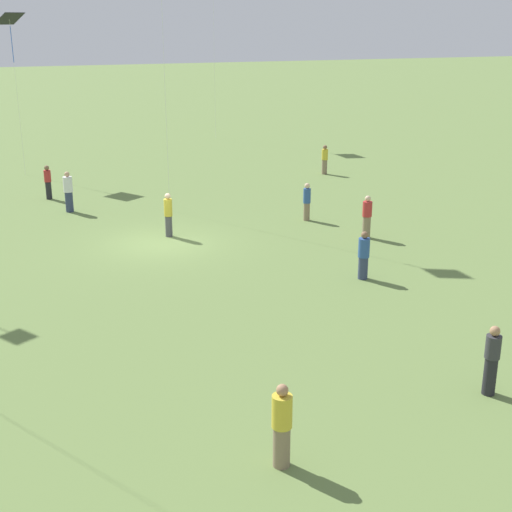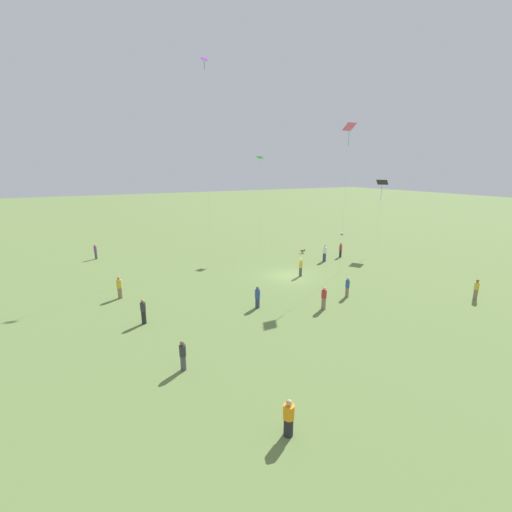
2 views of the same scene
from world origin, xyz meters
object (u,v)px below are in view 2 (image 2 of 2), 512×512
Objects in this scene: person_11 at (324,298)px; kite_2 at (382,184)px; person_1 at (183,355)px; person_4 at (289,418)px; dog_0 at (303,251)px; person_9 at (476,290)px; picnic_bag_0 at (342,234)px; person_0 at (96,252)px; person_5 at (143,311)px; kite_0 at (260,163)px; person_2 at (301,267)px; person_10 at (341,250)px; person_6 at (325,253)px; person_8 at (347,287)px; kite_4 at (205,83)px; person_7 at (257,297)px; person_3 at (119,288)px; kite_7 at (349,133)px.

kite_2 is at bearing 35.20° from person_11.
person_1 is 6.74m from person_4.
person_9 is at bearing 5.63° from dog_0.
dog_0 is (-8.72, -14.88, -0.55)m from person_11.
picnic_bag_0 is (-21.13, -21.87, -0.74)m from person_11.
dog_0 is at bearing 4.00° from person_4.
person_5 reaches higher than person_0.
person_4 is at bearing 167.26° from kite_0.
person_2 is 1.13× the size of person_4.
person_10 reaches higher than picnic_bag_0.
kite_2 is at bearing 40.78° from person_0.
kite_0 is at bearing -11.71° from person_6.
person_0 is 0.94× the size of person_2.
person_1 is 15.27m from person_8.
kite_4 is at bearing -112.72° from dog_0.
person_3 is at bearing 77.56° from person_7.
person_7 is 4.90m from person_11.
kite_0 is (6.82, -23.57, 9.93)m from person_9.
person_9 is at bearing 171.62° from kite_2.
dog_0 is at bearing -34.69° from person_6.
person_4 is at bearing -128.60° from person_2.
kite_4 reaches higher than person_10.
person_3 reaches higher than person_11.
kite_2 is (-29.47, -14.83, 7.46)m from person_1.
person_6 is at bearing 41.84° from picnic_bag_0.
person_0 is at bearing 122.26° from person_11.
kite_4 is at bearing -49.34° from person_3.
person_1 is 0.98× the size of person_10.
person_4 is 0.91× the size of person_11.
person_7 is 21.75m from kite_0.
person_5 is (-0.84, 5.69, -0.02)m from person_3.
person_5 is 23.76m from dog_0.
dog_0 is at bearing 50.73° from person_2.
person_7 reaches higher than person_8.
person_4 is at bearing -177.30° from person_7.
person_6 is (-17.69, -19.87, 0.16)m from person_4.
person_3 reaches higher than dog_0.
kite_0 is at bearing -59.68° from person_3.
picnic_bag_0 is (-9.19, -25.95, -0.70)m from person_9.
person_10 is 14.36m from kite_0.
person_2 is 23.12m from picnic_bag_0.
kite_7 is 30.69× the size of picnic_bag_0.
person_5 is 0.15× the size of kite_0.
person_4 is 35.19m from kite_2.
person_4 is at bearing -40.45° from dog_0.
person_8 is at bearing -90.67° from person_2.
kite_0 reaches higher than person_4.
person_10 reaches higher than person_9.
person_3 is at bearing 146.03° from person_11.
person_0 is at bearing -172.48° from person_1.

